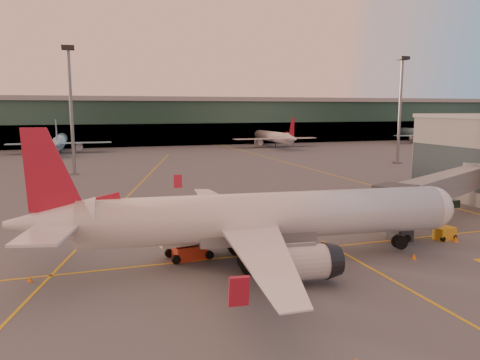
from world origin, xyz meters
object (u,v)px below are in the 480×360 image
object	(u,v)px
catering_truck	(187,235)
pushback_tug	(384,216)
main_airplane	(253,219)
gpu_cart	(445,234)

from	to	relation	value
catering_truck	pushback_tug	xyz separation A→B (m)	(25.19, 6.08, -1.50)
pushback_tug	main_airplane	bearing A→B (deg)	-145.11
catering_truck	gpu_cart	distance (m)	26.78
catering_truck	main_airplane	bearing A→B (deg)	-34.95
main_airplane	pushback_tug	bearing A→B (deg)	30.07
main_airplane	gpu_cart	distance (m)	21.53
main_airplane	pushback_tug	size ratio (longest dim) A/B	10.60
catering_truck	pushback_tug	distance (m)	25.96
gpu_cart	pushback_tug	bearing A→B (deg)	91.32
main_airplane	catering_truck	bearing A→B (deg)	158.52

